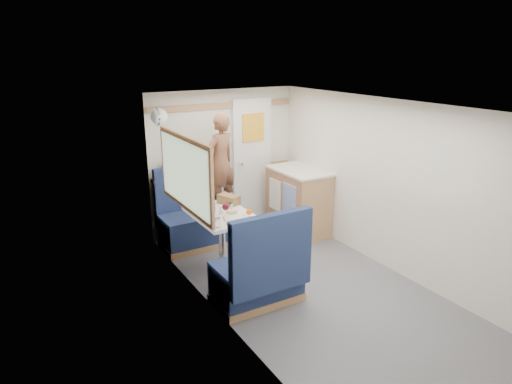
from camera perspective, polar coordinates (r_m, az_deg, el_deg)
floor at (r=5.09m, az=7.73°, el=-12.38°), size 4.50×4.50×0.00m
ceiling at (r=4.46m, az=8.78°, el=10.55°), size 4.50×4.50×0.00m
wall_back at (r=6.52m, az=-4.06°, el=3.91°), size 2.20×0.02×2.00m
wall_left at (r=4.13m, az=-3.93°, el=-4.21°), size 0.02×4.50×2.00m
wall_right at (r=5.41m, az=17.44°, el=0.29°), size 0.02×4.50×2.00m
oak_trim_low at (r=6.54m, az=-3.96°, el=2.60°), size 2.15×0.02×0.08m
oak_trim_high at (r=6.36m, az=-4.13°, el=10.72°), size 2.15×0.02×0.08m
side_window at (r=4.93m, az=-8.96°, el=2.29°), size 0.04×1.30×0.72m
rear_door at (r=6.70m, az=-0.48°, el=4.09°), size 0.62×0.12×1.86m
dinette_table at (r=5.30m, az=-4.28°, el=-4.22°), size 0.62×0.92×0.72m
bench_far at (r=6.14m, az=-7.78°, el=-3.93°), size 0.90×0.59×1.05m
bench_near at (r=4.72m, az=0.48°, el=-10.59°), size 0.90×0.59×1.05m
ledge at (r=6.18m, az=-8.91°, el=1.84°), size 0.90×0.14×0.04m
dome_light at (r=5.63m, az=-12.04°, el=9.20°), size 0.20×0.20×0.20m
galley_counter at (r=6.49m, az=5.29°, el=-1.08°), size 0.57×0.92×0.92m
person at (r=6.04m, az=-4.47°, el=3.71°), size 0.54×0.45×1.28m
duffel_bag at (r=6.15m, az=-8.97°, el=3.01°), size 0.50×0.36×0.22m
tray at (r=5.00m, az=-2.40°, el=-3.56°), size 0.34×0.40×0.02m
orange_fruit at (r=5.12m, az=-0.87°, el=-2.51°), size 0.07×0.07×0.07m
cheese_block at (r=5.19m, az=-2.98°, el=-2.47°), size 0.11×0.07×0.04m
wine_glass at (r=5.06m, az=-3.84°, el=-1.95°), size 0.08×0.08×0.17m
tumbler_left at (r=4.83m, az=-4.84°, el=-3.84°), size 0.06×0.06×0.10m
tumbler_mid at (r=5.54m, az=-6.40°, el=-1.07°), size 0.06×0.06×0.10m
tumbler_right at (r=5.25m, az=-3.29°, el=-1.98°), size 0.07×0.07×0.11m
beer_glass at (r=5.48m, az=-3.08°, el=-1.22°), size 0.06×0.06×0.10m
pepper_grinder at (r=5.30m, az=-5.32°, el=-1.91°), size 0.04×0.04×0.10m
salt_grinder at (r=5.21m, az=-4.40°, el=-2.25°), size 0.04×0.04×0.10m
bread_loaf at (r=5.55m, az=-3.43°, el=-0.93°), size 0.23×0.30×0.11m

